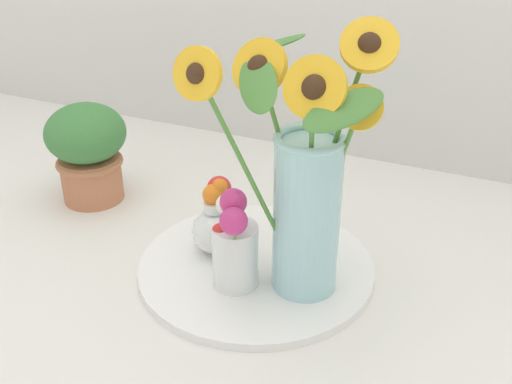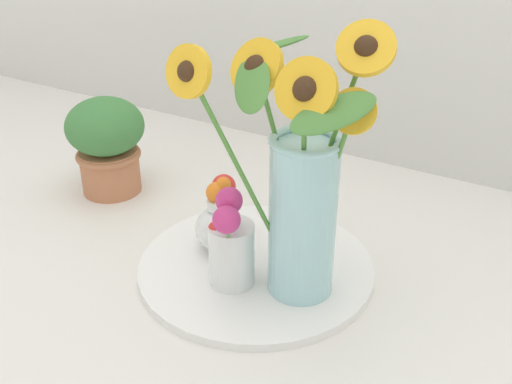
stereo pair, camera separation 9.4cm
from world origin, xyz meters
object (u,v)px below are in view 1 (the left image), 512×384
object	(u,v)px
serving_tray	(256,267)
vase_bulb_right	(215,222)
vase_small_center	(234,244)
mason_jar_sunflowers	(305,190)
potted_plant	(88,149)

from	to	relation	value
serving_tray	vase_bulb_right	size ratio (longest dim) A/B	2.94
serving_tray	vase_small_center	bearing A→B (deg)	-96.44
mason_jar_sunflowers	vase_small_center	size ratio (longest dim) A/B	2.45
vase_bulb_right	mason_jar_sunflowers	bearing A→B (deg)	-11.65
mason_jar_sunflowers	potted_plant	bearing A→B (deg)	166.46
mason_jar_sunflowers	potted_plant	xyz separation A→B (m)	(-0.51, 0.12, -0.08)
serving_tray	vase_bulb_right	world-z (taller)	vase_bulb_right
mason_jar_sunflowers	vase_small_center	bearing A→B (deg)	-157.49
potted_plant	mason_jar_sunflowers	bearing A→B (deg)	-13.54
serving_tray	vase_small_center	distance (m)	0.11
serving_tray	vase_bulb_right	xyz separation A→B (m)	(-0.08, 0.01, 0.06)
serving_tray	potted_plant	distance (m)	0.44
serving_tray	mason_jar_sunflowers	world-z (taller)	mason_jar_sunflowers
serving_tray	vase_bulb_right	distance (m)	0.11
vase_small_center	vase_bulb_right	bearing A→B (deg)	134.06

